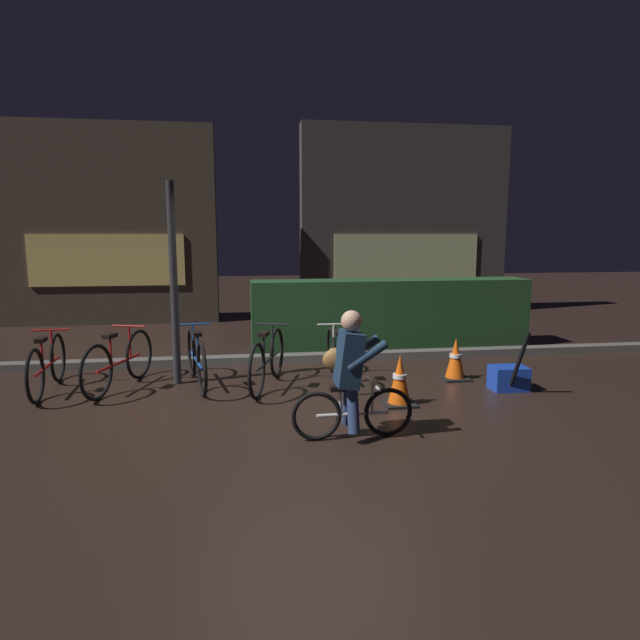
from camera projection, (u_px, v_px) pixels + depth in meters
name	position (u px, v px, depth m)	size (l,w,h in m)	color
ground_plane	(310.00, 406.00, 6.22)	(40.00, 40.00, 0.00)	black
sidewalk_curb	(292.00, 358.00, 8.36)	(12.00, 0.24, 0.12)	#56544F
hedge_row	(390.00, 313.00, 9.41)	(4.80, 0.70, 1.18)	#214723
storefront_left	(108.00, 226.00, 11.73)	(4.60, 0.54, 4.29)	#42382D
storefront_right	(404.00, 221.00, 13.36)	(5.12, 0.54, 4.55)	#383330
street_post	(174.00, 285.00, 6.96)	(0.10, 0.10, 2.61)	#2D2D33
parked_bike_leftmost	(47.00, 365.00, 6.73)	(0.46, 1.63, 0.75)	black
parked_bike_left_mid	(119.00, 362.00, 6.87)	(0.60, 1.61, 0.77)	black
parked_bike_center_left	(196.00, 359.00, 7.01)	(0.48, 1.66, 0.78)	black
parked_bike_center_right	(268.00, 360.00, 6.93)	(0.58, 1.65, 0.79)	black
parked_bike_right_mid	(337.00, 356.00, 7.28)	(0.46, 1.59, 0.73)	black
traffic_cone_near	(400.00, 381.00, 6.22)	(0.36, 0.36, 0.59)	black
traffic_cone_far	(455.00, 359.00, 7.33)	(0.36, 0.36, 0.57)	black
blue_crate	(509.00, 378.00, 6.85)	(0.44, 0.32, 0.30)	#193DB7
cyclist	(350.00, 374.00, 5.16)	(1.19, 0.51, 1.25)	black
closed_umbrella	(518.00, 363.00, 6.57)	(0.05, 0.05, 0.85)	black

